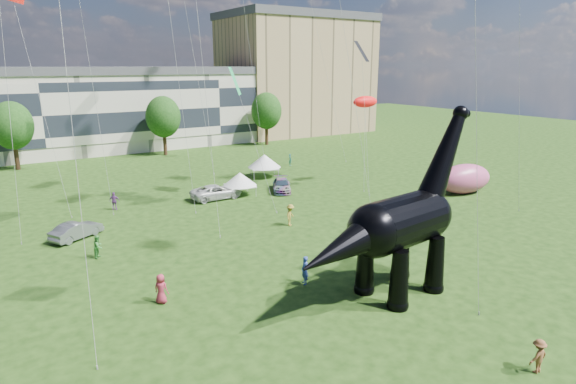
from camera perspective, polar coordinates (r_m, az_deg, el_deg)
ground at (r=27.66m, az=6.57°, el=-14.14°), size 220.00×220.00×0.00m
terrace_row at (r=81.25m, az=-27.50°, el=7.97°), size 78.00×11.00×12.00m
apartment_block at (r=100.38m, az=0.94°, el=13.47°), size 28.00×18.00×22.00m
tree_mid_left at (r=72.00m, az=-29.95°, el=7.23°), size 5.20×5.20×9.44m
tree_mid_right at (r=75.68m, az=-14.59°, el=8.99°), size 5.20×5.20×9.44m
tree_far_right at (r=83.06m, az=-2.58°, el=9.92°), size 5.20×5.20×9.44m
dinosaur_sculpture at (r=28.62m, az=12.71°, el=-4.02°), size 13.96×4.23×11.36m
car_grey at (r=41.66m, az=-23.79°, el=-4.18°), size 4.39×3.38×1.39m
car_white at (r=49.93m, az=-8.49°, el=0.01°), size 5.28×2.44×1.47m
car_dark at (r=52.39m, az=-0.76°, el=0.80°), size 3.88×4.93×1.34m
gazebo_near at (r=50.87m, az=-5.72°, el=1.52°), size 3.96×3.96×2.44m
gazebo_far at (r=59.02m, az=-2.83°, el=3.68°), size 5.22×5.22×2.81m
inflatable_pink at (r=54.74m, az=20.18°, el=1.49°), size 6.81×4.21×3.18m
visitors at (r=35.29m, az=-14.33°, el=-6.37°), size 47.51×45.18×1.89m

